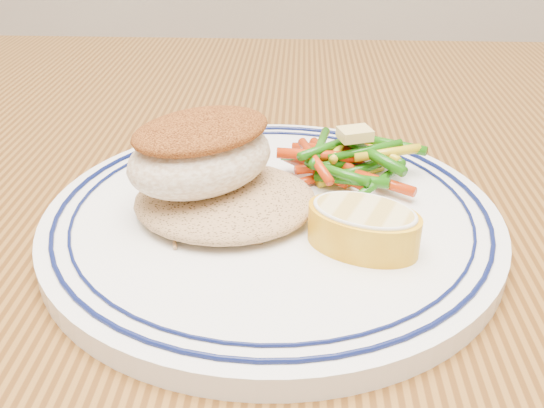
% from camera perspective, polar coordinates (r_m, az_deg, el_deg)
% --- Properties ---
extents(dining_table, '(1.50, 0.90, 0.75)m').
position_cam_1_polar(dining_table, '(0.51, -4.85, -8.69)').
color(dining_table, '#512E10').
rests_on(dining_table, ground).
extents(plate, '(0.30, 0.30, 0.02)m').
position_cam_1_polar(plate, '(0.40, -0.00, -1.30)').
color(plate, white).
rests_on(plate, dining_table).
extents(rice_pilaf, '(0.12, 0.11, 0.02)m').
position_cam_1_polar(rice_pilaf, '(0.39, -4.41, 0.76)').
color(rice_pilaf, '#A47D52').
rests_on(rice_pilaf, plate).
extents(fish_fillet, '(0.12, 0.12, 0.05)m').
position_cam_1_polar(fish_fillet, '(0.39, -6.69, 4.93)').
color(fish_fillet, beige).
rests_on(fish_fillet, rice_pilaf).
extents(vegetable_pile, '(0.11, 0.10, 0.03)m').
position_cam_1_polar(vegetable_pile, '(0.44, 7.08, 4.07)').
color(vegetable_pile, gold).
rests_on(vegetable_pile, plate).
extents(butter_pat, '(0.03, 0.02, 0.01)m').
position_cam_1_polar(butter_pat, '(0.43, 7.81, 6.56)').
color(butter_pat, '#E6CE70').
rests_on(butter_pat, vegetable_pile).
extents(lemon_wedge, '(0.08, 0.08, 0.03)m').
position_cam_1_polar(lemon_wedge, '(0.36, 8.59, -2.03)').
color(lemon_wedge, yellow).
rests_on(lemon_wedge, plate).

